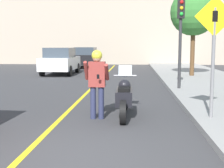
# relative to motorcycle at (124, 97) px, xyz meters

# --- Properties ---
(ground_plane) EXTENTS (80.00, 80.00, 0.00)m
(ground_plane) POSITION_rel_motorcycle_xyz_m (-0.96, -3.13, -0.49)
(ground_plane) COLOR #38383A
(road_center_line) EXTENTS (0.12, 36.00, 0.01)m
(road_center_line) POSITION_rel_motorcycle_xyz_m (-1.56, 2.87, -0.48)
(road_center_line) COLOR yellow
(road_center_line) RESTS_ON ground
(building_backdrop) EXTENTS (28.00, 1.20, 9.34)m
(building_backdrop) POSITION_rel_motorcycle_xyz_m (-0.96, 22.87, 4.18)
(building_backdrop) COLOR #B2A38E
(building_backdrop) RESTS_ON ground
(motorcycle) EXTENTS (0.62, 2.26, 1.27)m
(motorcycle) POSITION_rel_motorcycle_xyz_m (0.00, 0.00, 0.00)
(motorcycle) COLOR black
(motorcycle) RESTS_ON ground
(person_biker) EXTENTS (0.59, 0.47, 1.69)m
(person_biker) POSITION_rel_motorcycle_xyz_m (-0.66, -0.36, 0.55)
(person_biker) COLOR #282D4C
(person_biker) RESTS_ON ground
(crossing_sign) EXTENTS (0.91, 0.08, 2.76)m
(crossing_sign) POSITION_rel_motorcycle_xyz_m (2.04, -0.61, 1.31)
(crossing_sign) COLOR slate
(crossing_sign) RESTS_ON sidewalk_curb
(traffic_light) EXTENTS (0.26, 0.30, 3.45)m
(traffic_light) POSITION_rel_motorcycle_xyz_m (2.01, 4.43, 2.06)
(traffic_light) COLOR #2D2D30
(traffic_light) RESTS_ON sidewalk_curb
(street_tree) EXTENTS (2.55, 2.55, 4.76)m
(street_tree) POSITION_rel_motorcycle_xyz_m (3.47, 9.81, 3.11)
(street_tree) COLOR brown
(street_tree) RESTS_ON sidewalk_curb
(parked_car_white) EXTENTS (1.88, 4.20, 1.68)m
(parked_car_white) POSITION_rel_motorcycle_xyz_m (-4.40, 11.56, 0.37)
(parked_car_white) COLOR black
(parked_car_white) RESTS_ON ground
(parked_car_black) EXTENTS (1.88, 4.20, 1.68)m
(parked_car_black) POSITION_rel_motorcycle_xyz_m (-3.76, 17.84, 0.37)
(parked_car_black) COLOR black
(parked_car_black) RESTS_ON ground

